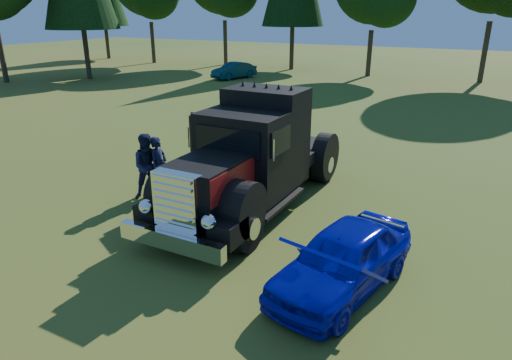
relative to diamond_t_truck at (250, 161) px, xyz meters
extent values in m
plane|color=#2F5A1A|center=(-0.06, -2.91, -1.28)|extent=(120.00, 120.00, 0.00)
cylinder|color=#2D2116|center=(-26.06, 11.09, 0.70)|extent=(0.36, 0.36, 3.96)
cylinder|color=#2D2116|center=(-11.06, 27.59, 1.06)|extent=(0.36, 0.36, 4.68)
cylinder|color=#2D2116|center=(-4.06, 26.59, 0.43)|extent=(0.36, 0.36, 3.42)
cylinder|color=#2D2116|center=(-32.06, 27.09, 0.88)|extent=(0.36, 0.36, 4.32)
cylinder|color=#2D2116|center=(3.94, 27.09, 0.79)|extent=(0.36, 0.36, 4.14)
cylinder|color=#2D2116|center=(-25.06, 26.09, 0.61)|extent=(0.36, 0.36, 3.78)
cylinder|color=#2D2116|center=(-18.06, 28.09, 0.70)|extent=(0.36, 0.36, 3.96)
cylinder|color=#2D2116|center=(-22.06, 15.09, 1.06)|extent=(0.36, 0.36, 4.68)
cylinder|color=black|center=(-1.04, -2.08, -0.73)|extent=(0.32, 1.10, 1.10)
cylinder|color=black|center=(1.06, -2.08, -0.73)|extent=(0.32, 1.10, 1.10)
cylinder|color=black|center=(-1.04, 2.72, -0.73)|extent=(0.32, 1.10, 1.10)
cylinder|color=black|center=(1.06, 2.72, -0.73)|extent=(0.32, 1.10, 1.10)
cylinder|color=black|center=(-0.71, 2.72, -0.73)|extent=(0.32, 1.10, 1.10)
cylinder|color=black|center=(0.73, 2.72, -0.73)|extent=(0.32, 1.10, 1.10)
cube|color=black|center=(0.01, 0.52, -0.66)|extent=(1.60, 6.40, 0.28)
cube|color=white|center=(0.01, -3.33, -0.73)|extent=(2.50, 0.22, 0.36)
cube|color=white|center=(0.01, -3.03, -0.03)|extent=(1.05, 0.30, 1.30)
cube|color=black|center=(0.01, -1.98, 0.02)|extent=(1.35, 1.80, 1.10)
cube|color=maroon|center=(-0.68, -1.98, 0.22)|extent=(0.02, 1.80, 0.60)
cube|color=maroon|center=(0.70, -1.98, 0.22)|extent=(0.02, 1.80, 0.60)
cylinder|color=black|center=(-0.94, -2.08, -0.33)|extent=(0.55, 1.24, 1.24)
cylinder|color=black|center=(0.96, -2.08, -0.33)|extent=(0.55, 1.24, 1.24)
sphere|color=white|center=(-0.77, -3.10, -0.23)|extent=(0.32, 0.32, 0.32)
sphere|color=white|center=(0.79, -3.10, -0.23)|extent=(0.32, 0.32, 0.32)
cube|color=black|center=(0.01, -0.43, 0.27)|extent=(2.05, 1.30, 2.10)
cube|color=black|center=(0.01, -1.10, 0.77)|extent=(1.70, 0.05, 0.65)
cube|color=black|center=(0.01, 0.87, 0.47)|extent=(2.05, 1.30, 2.50)
cube|color=black|center=(0.01, 2.52, -0.33)|extent=(2.00, 2.00, 0.35)
cube|color=black|center=(-1.51, -0.03, 0.17)|extent=(1.01, 0.56, 1.50)
cube|color=maroon|center=(-1.53, 0.01, 0.02)|extent=(0.76, 0.41, 0.75)
imported|color=#15079F|center=(3.31, -2.50, -0.67)|extent=(2.14, 3.80, 1.22)
cube|color=#15079F|center=(3.66, -4.16, 0.27)|extent=(1.46, 1.18, 0.67)
imported|color=#1A1E3D|center=(-2.64, -0.44, -0.44)|extent=(0.46, 0.65, 1.68)
imported|color=#1F2749|center=(-2.76, -0.72, -0.37)|extent=(1.10, 1.11, 1.81)
imported|color=#0A3540|center=(-12.55, 20.35, -0.69)|extent=(2.32, 3.82, 1.19)
camera|label=1|loc=(5.34, -9.70, 3.63)|focal=32.00mm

